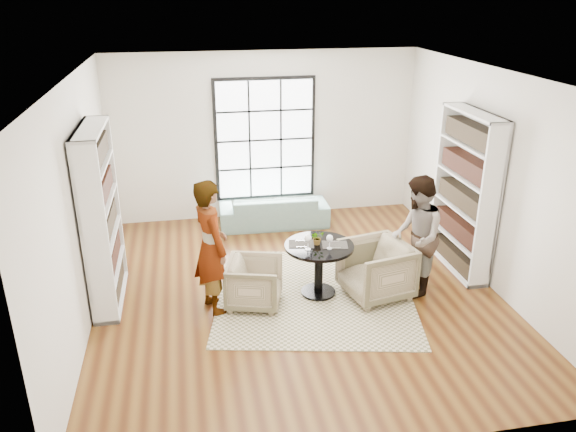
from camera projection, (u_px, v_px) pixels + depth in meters
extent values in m
plane|color=brown|center=(298.00, 291.00, 7.93)|extent=(6.00, 6.00, 0.00)
plane|color=silver|center=(265.00, 136.00, 10.09)|extent=(5.50, 0.00, 5.50)
plane|color=silver|center=(79.00, 206.00, 6.89)|extent=(0.00, 6.00, 6.00)
plane|color=silver|center=(491.00, 179.00, 7.84)|extent=(0.00, 6.00, 6.00)
plane|color=silver|center=(371.00, 312.00, 4.64)|extent=(5.50, 0.00, 5.50)
plane|color=white|center=(299.00, 75.00, 6.80)|extent=(6.00, 6.00, 0.00)
cube|color=black|center=(265.00, 139.00, 10.09)|extent=(1.82, 0.06, 2.22)
cube|color=white|center=(265.00, 140.00, 10.06)|extent=(1.70, 0.02, 2.10)
cube|color=beige|center=(315.00, 294.00, 7.85)|extent=(3.15, 3.15, 0.01)
cylinder|color=black|center=(318.00, 292.00, 7.87)|extent=(0.48, 0.48, 0.04)
cylinder|color=black|center=(319.00, 270.00, 7.74)|extent=(0.12, 0.12, 0.67)
cylinder|color=black|center=(319.00, 246.00, 7.60)|extent=(0.94, 0.94, 0.04)
imported|color=slate|center=(274.00, 210.00, 10.07)|extent=(1.95, 0.81, 0.56)
imported|color=tan|center=(255.00, 283.00, 7.50)|extent=(0.88, 0.86, 0.65)
imported|color=tan|center=(376.00, 270.00, 7.70)|extent=(1.02, 1.00, 0.79)
imported|color=gray|center=(211.00, 247.00, 7.18)|extent=(0.63, 0.77, 1.81)
imported|color=gray|center=(416.00, 237.00, 7.62)|extent=(0.86, 0.98, 1.70)
cube|color=black|center=(301.00, 244.00, 7.61)|extent=(0.38, 0.32, 0.01)
cube|color=black|center=(335.00, 245.00, 7.58)|extent=(0.38, 0.32, 0.01)
cylinder|color=silver|center=(308.00, 249.00, 7.46)|extent=(0.08, 0.08, 0.01)
cylinder|color=silver|center=(308.00, 245.00, 7.43)|extent=(0.01, 0.01, 0.12)
sphere|color=maroon|center=(308.00, 238.00, 7.40)|extent=(0.09, 0.09, 0.09)
ellipsoid|color=white|center=(308.00, 238.00, 7.40)|extent=(0.10, 0.10, 0.11)
cylinder|color=silver|center=(329.00, 248.00, 7.48)|extent=(0.07, 0.07, 0.01)
cylinder|color=silver|center=(330.00, 244.00, 7.46)|extent=(0.01, 0.01, 0.11)
sphere|color=maroon|center=(330.00, 238.00, 7.43)|extent=(0.09, 0.09, 0.09)
ellipsoid|color=white|center=(330.00, 238.00, 7.43)|extent=(0.09, 0.09, 0.10)
imported|color=gray|center=(317.00, 238.00, 7.58)|extent=(0.21, 0.20, 0.19)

